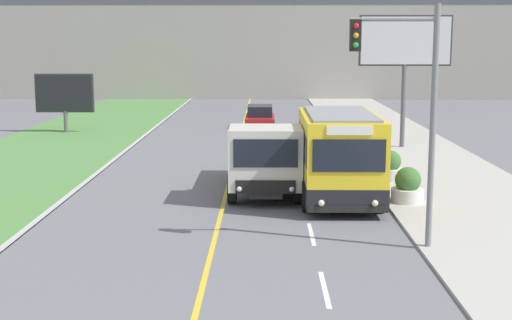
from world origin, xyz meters
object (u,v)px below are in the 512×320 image
car_distant (260,118)px  dump_truck (265,161)px  billboard_large (405,46)px  planter_round_third (371,151)px  planter_round_second (390,167)px  city_bus (339,157)px  billboard_small (65,94)px  planter_round_near (408,187)px  traffic_light_mast (410,97)px

car_distant → dump_truck: bearing=-89.0°
billboard_large → planter_round_third: size_ratio=5.70×
dump_truck → billboard_large: 14.14m
dump_truck → planter_round_third: dump_truck is taller
dump_truck → planter_round_second: dump_truck is taller
city_bus → planter_round_third: city_bus is taller
planter_round_second → planter_round_third: planter_round_third is taller
planter_round_second → planter_round_third: (-0.16, 3.96, 0.01)m
billboard_small → planter_round_near: bearing=-48.2°
traffic_light_mast → planter_round_third: 13.70m
planter_round_second → planter_round_third: bearing=92.2°
car_distant → planter_round_second: 17.93m
city_bus → planter_round_third: (2.23, 7.49, -0.96)m
city_bus → billboard_large: bearing=69.8°
planter_round_near → planter_round_third: 7.93m
dump_truck → billboard_small: 21.39m
billboard_large → planter_round_third: (-2.30, -4.85, -4.60)m
city_bus → traffic_light_mast: size_ratio=0.89×
traffic_light_mast → planter_round_near: (1.10, 5.29, -3.46)m
car_distant → traffic_light_mast: 26.92m
billboard_large → billboard_small: bearing=162.4°
dump_truck → billboard_small: bearing=124.2°
planter_round_near → planter_round_second: bearing=88.6°
planter_round_near → planter_round_third: (-0.06, 7.93, -0.01)m
traffic_light_mast → billboard_large: (3.34, 18.07, 1.14)m
city_bus → billboard_small: 23.46m
billboard_small → planter_round_second: (16.94, -14.87, -1.74)m
dump_truck → billboard_large: billboard_large is taller
city_bus → billboard_large: size_ratio=0.85×
billboard_small → planter_round_near: 25.32m
traffic_light_mast → billboard_small: (-15.74, 24.12, -1.74)m
billboard_small → planter_round_second: billboard_small is taller
city_bus → planter_round_second: size_ratio=4.97×
billboard_large → planter_round_second: 10.18m
dump_truck → planter_round_second: 5.70m
dump_truck → car_distant: size_ratio=1.56×
planter_round_near → planter_round_second: 3.96m
traffic_light_mast → planter_round_second: size_ratio=5.57×
car_distant → billboard_large: (7.39, -8.34, 4.51)m
traffic_light_mast → planter_round_second: traffic_light_mast is taller
planter_round_near → billboard_small: bearing=131.8°
dump_truck → traffic_light_mast: traffic_light_mast is taller
traffic_light_mast → planter_round_second: (1.20, 9.25, -3.48)m
city_bus → planter_round_second: bearing=55.9°
city_bus → billboard_small: bearing=128.4°
traffic_light_mast → planter_round_near: bearing=78.2°
city_bus → billboard_small: size_ratio=1.61×
billboard_large → car_distant: bearing=131.6°
traffic_light_mast → billboard_small: traffic_light_mast is taller
city_bus → traffic_light_mast: bearing=-78.3°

